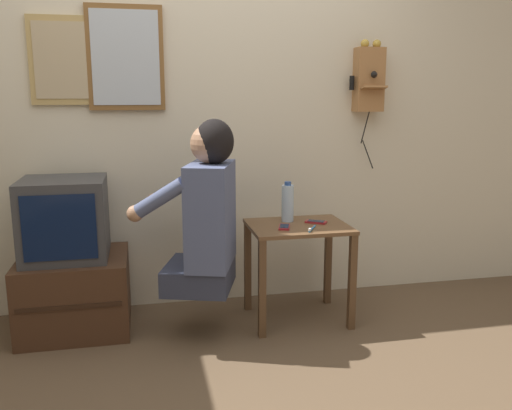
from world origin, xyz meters
The scene contains 13 objects.
ground_plane centered at (0.00, 0.00, 0.00)m, with size 14.00×14.00×0.00m, color brown.
wall_back centered at (0.00, 1.19, 1.27)m, with size 6.80×0.05×2.55m.
side_table centered at (0.48, 0.74, 0.47)m, with size 0.58×0.46×0.59m.
person centered at (-0.08, 0.63, 0.72)m, with size 0.61×0.55×0.94m.
tv_stand centered at (-0.82, 0.87, 0.22)m, with size 0.61×0.55×0.44m.
television centered at (-0.84, 0.87, 0.66)m, with size 0.46×0.44×0.45m.
wall_phone_antique centered at (1.05, 1.10, 1.45)m, with size 0.22×0.18×0.83m.
framed_picture centered at (-0.81, 1.15, 1.54)m, with size 0.42×0.03×0.50m.
wall_mirror centered at (-0.47, 1.14, 1.56)m, with size 0.44×0.03×0.61m.
cell_phone_held centered at (0.38, 0.68, 0.60)m, with size 0.10×0.14×0.01m.
cell_phone_spare centered at (0.60, 0.76, 0.60)m, with size 0.14×0.12×0.01m.
water_bottle centered at (0.45, 0.84, 0.70)m, with size 0.07×0.07×0.24m.
toothbrush centered at (0.52, 0.60, 0.60)m, with size 0.09×0.14×0.02m.
Camera 1 is at (-0.41, -2.25, 1.35)m, focal length 38.00 mm.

